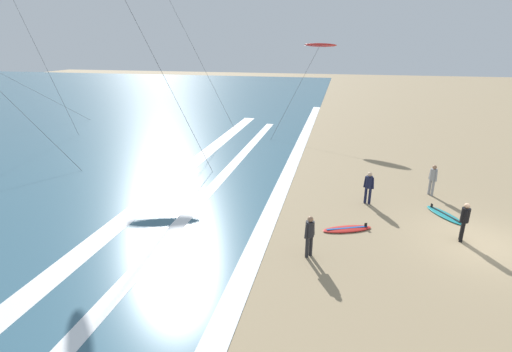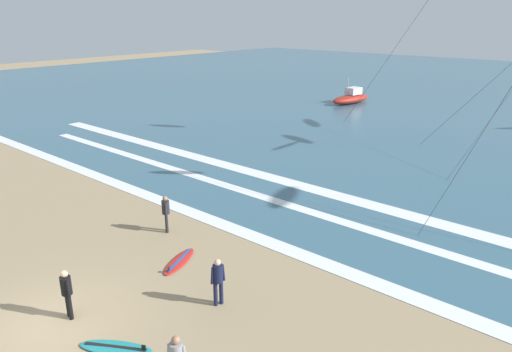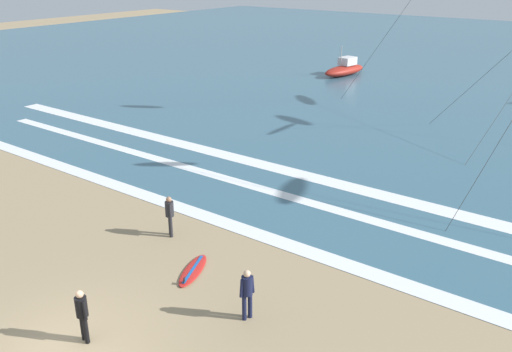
% 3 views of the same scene
% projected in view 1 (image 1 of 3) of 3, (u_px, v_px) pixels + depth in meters
% --- Properties ---
extents(ground_plane, '(160.00, 160.00, 0.00)m').
position_uv_depth(ground_plane, '(477.00, 243.00, 14.69)').
color(ground_plane, '#9E8763').
extents(wave_foam_shoreline, '(58.45, 0.80, 0.01)m').
position_uv_depth(wave_foam_shoreline, '(274.00, 205.00, 18.02)').
color(wave_foam_shoreline, white).
rests_on(wave_foam_shoreline, ocean_surface).
extents(wave_foam_mid_break, '(41.84, 0.65, 0.01)m').
position_uv_depth(wave_foam_mid_break, '(182.00, 220.00, 16.50)').
color(wave_foam_mid_break, white).
rests_on(wave_foam_mid_break, ocean_surface).
extents(wave_foam_outer_break, '(47.22, 1.02, 0.01)m').
position_uv_depth(wave_foam_outer_break, '(126.00, 218.00, 16.75)').
color(wave_foam_outer_break, white).
rests_on(wave_foam_outer_break, ocean_surface).
extents(surfer_left_near, '(0.52, 0.32, 1.60)m').
position_uv_depth(surfer_left_near, '(465.00, 219.00, 14.54)').
color(surfer_left_near, black).
rests_on(surfer_left_near, ground).
extents(surfer_background_far, '(0.46, 0.38, 1.60)m').
position_uv_depth(surfer_background_far, '(310.00, 233.00, 13.47)').
color(surfer_background_far, '#232328').
rests_on(surfer_background_far, ground).
extents(surfer_left_far, '(0.32, 0.51, 1.60)m').
position_uv_depth(surfer_left_far, '(369.00, 185.00, 17.94)').
color(surfer_left_far, '#141938').
rests_on(surfer_left_far, ground).
extents(surfer_right_near, '(0.47, 0.36, 1.60)m').
position_uv_depth(surfer_right_near, '(433.00, 177.00, 18.96)').
color(surfer_right_near, gray).
rests_on(surfer_right_near, ground).
extents(surfboard_foreground_flat, '(1.35, 2.17, 0.25)m').
position_uv_depth(surfboard_foreground_flat, '(347.00, 229.00, 15.70)').
color(surfboard_foreground_flat, red).
rests_on(surfboard_foreground_flat, ground).
extents(surfboard_right_spare, '(2.11, 1.59, 0.25)m').
position_uv_depth(surfboard_right_spare, '(445.00, 215.00, 16.96)').
color(surfboard_right_spare, teal).
rests_on(surfboard_right_spare, ground).
extents(kite_red_distant_low, '(6.86, 4.76, 7.32)m').
position_uv_depth(kite_red_distant_low, '(320.00, 45.00, 32.32)').
color(kite_red_distant_low, red).
rests_on(kite_red_distant_low, ground).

